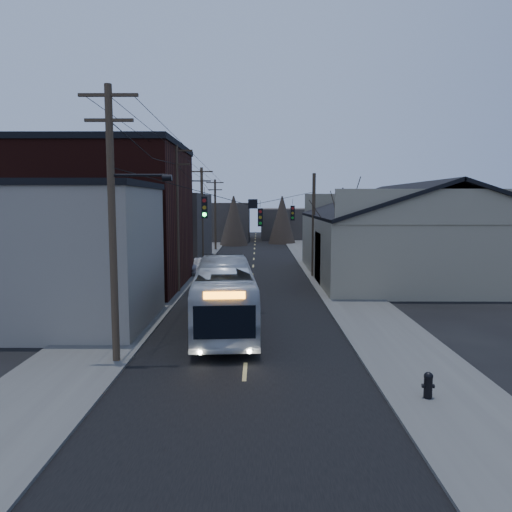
# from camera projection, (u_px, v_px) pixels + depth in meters

# --- Properties ---
(ground) EXTENTS (160.00, 160.00, 0.00)m
(ground) POSITION_uv_depth(u_px,v_px,m) (243.00, 393.00, 16.30)
(ground) COLOR black
(ground) RESTS_ON ground
(road_surface) EXTENTS (9.00, 110.00, 0.02)m
(road_surface) POSITION_uv_depth(u_px,v_px,m) (253.00, 269.00, 46.12)
(road_surface) COLOR black
(road_surface) RESTS_ON ground
(sidewalk_left) EXTENTS (4.00, 110.00, 0.12)m
(sidewalk_left) POSITION_uv_depth(u_px,v_px,m) (183.00, 268.00, 46.14)
(sidewalk_left) COLOR #474744
(sidewalk_left) RESTS_ON ground
(sidewalk_right) EXTENTS (4.00, 110.00, 0.12)m
(sidewalk_right) POSITION_uv_depth(u_px,v_px,m) (323.00, 268.00, 46.08)
(sidewalk_right) COLOR #474744
(sidewalk_right) RESTS_ON ground
(building_clapboard) EXTENTS (8.00, 8.00, 7.00)m
(building_clapboard) POSITION_uv_depth(u_px,v_px,m) (69.00, 256.00, 24.91)
(building_clapboard) COLOR gray
(building_clapboard) RESTS_ON ground
(building_brick) EXTENTS (10.00, 12.00, 10.00)m
(building_brick) POSITION_uv_depth(u_px,v_px,m) (112.00, 219.00, 35.68)
(building_brick) COLOR black
(building_brick) RESTS_ON ground
(building_left_far) EXTENTS (9.00, 14.00, 7.00)m
(building_left_far) POSITION_uv_depth(u_px,v_px,m) (162.00, 228.00, 51.75)
(building_left_far) COLOR #38332D
(building_left_far) RESTS_ON ground
(warehouse) EXTENTS (16.16, 20.60, 7.73)m
(warehouse) POSITION_uv_depth(u_px,v_px,m) (411.00, 245.00, 40.80)
(warehouse) COLOR gray
(warehouse) RESTS_ON ground
(building_far_left) EXTENTS (10.00, 12.00, 6.00)m
(building_far_left) POSITION_uv_depth(u_px,v_px,m) (218.00, 221.00, 80.61)
(building_far_left) COLOR #38332D
(building_far_left) RESTS_ON ground
(building_far_right) EXTENTS (12.00, 14.00, 5.00)m
(building_far_right) POSITION_uv_depth(u_px,v_px,m) (296.00, 223.00, 85.58)
(building_far_right) COLOR #38332D
(building_far_right) RESTS_ON ground
(bare_tree) EXTENTS (0.40, 0.40, 7.20)m
(bare_tree) POSITION_uv_depth(u_px,v_px,m) (342.00, 238.00, 35.76)
(bare_tree) COLOR black
(bare_tree) RESTS_ON ground
(utility_lines) EXTENTS (11.24, 45.28, 10.50)m
(utility_lines) POSITION_uv_depth(u_px,v_px,m) (213.00, 217.00, 39.77)
(utility_lines) COLOR #382B1E
(utility_lines) RESTS_ON ground
(bus) EXTENTS (3.55, 11.86, 3.26)m
(bus) POSITION_uv_depth(u_px,v_px,m) (224.00, 295.00, 24.59)
(bus) COLOR #B2B8BE
(bus) RESTS_ON ground
(parked_car) EXTENTS (1.53, 4.16, 1.36)m
(parked_car) POSITION_uv_depth(u_px,v_px,m) (203.00, 266.00, 42.90)
(parked_car) COLOR #9A9BA1
(parked_car) RESTS_ON ground
(fire_hydrant) EXTENTS (0.40, 0.29, 0.84)m
(fire_hydrant) POSITION_uv_depth(u_px,v_px,m) (428.00, 384.00, 15.53)
(fire_hydrant) COLOR black
(fire_hydrant) RESTS_ON sidewalk_right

